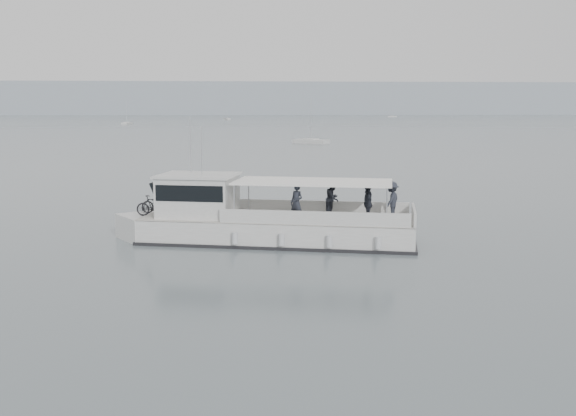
{
  "coord_description": "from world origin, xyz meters",
  "views": [
    {
      "loc": [
        -7.28,
        -29.98,
        6.14
      ],
      "look_at": [
        -5.19,
        -1.09,
        1.6
      ],
      "focal_mm": 40.0,
      "sensor_mm": 36.0,
      "label": 1
    }
  ],
  "objects": [
    {
      "name": "ground",
      "position": [
        0.0,
        0.0,
        0.0
      ],
      "size": [
        1400.0,
        1400.0,
        0.0
      ],
      "primitive_type": "plane",
      "color": "slate",
      "rests_on": "ground"
    },
    {
      "name": "tour_boat",
      "position": [
        -6.89,
        -0.8,
        0.97
      ],
      "size": [
        14.2,
        6.22,
        5.94
      ],
      "rotation": [
        0.0,
        0.0,
        -0.23
      ],
      "color": "silver",
      "rests_on": "ground"
    },
    {
      "name": "headland",
      "position": [
        0.0,
        560.0,
        14.0
      ],
      "size": [
        1400.0,
        90.0,
        28.0
      ],
      "primitive_type": "cube",
      "color": "#939EA8",
      "rests_on": "ground"
    },
    {
      "name": "moored_fleet",
      "position": [
        -2.89,
        183.01,
        0.36
      ],
      "size": [
        381.02,
        378.02,
        8.51
      ],
      "color": "silver",
      "rests_on": "ground"
    }
  ]
}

